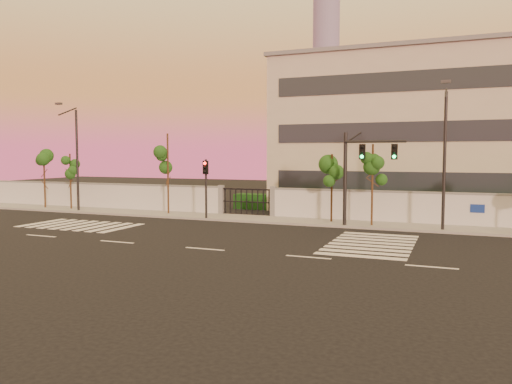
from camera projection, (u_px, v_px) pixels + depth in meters
ground at (205, 249)px, 23.26m from camera, size 120.00×120.00×0.00m
sidewalk at (279, 220)px, 32.96m from camera, size 60.00×3.00×0.15m
perimeter_wall at (288, 203)px, 34.24m from camera, size 60.00×0.36×2.20m
hedge_row at (314, 204)px, 36.39m from camera, size 41.00×4.25×1.80m
institutional_building at (434, 133)px, 39.76m from camera, size 24.40×12.40×12.25m
distant_skyscraper at (326, 59)px, 301.76m from camera, size 16.00×16.00×118.00m
road_markings at (212, 235)px, 27.33m from camera, size 57.00×7.62×0.02m
street_tree_a at (44, 167)px, 40.09m from camera, size 1.60×1.27×4.61m
street_tree_b at (71, 169)px, 39.11m from camera, size 1.50×1.19×4.47m
street_tree_c at (168, 155)px, 35.86m from camera, size 1.63×1.30×5.92m
street_tree_d at (332, 173)px, 31.58m from camera, size 1.61×1.28×4.43m
street_tree_e at (373, 166)px, 29.87m from camera, size 1.50×1.19×5.03m
traffic_signal_main at (357, 168)px, 29.69m from camera, size 3.62×0.51×5.72m
traffic_signal_secondary at (206, 182)px, 33.30m from camera, size 0.32×0.32×4.09m
streetlight_west at (76, 155)px, 37.79m from camera, size 0.49×1.96×8.16m
streetlight_east at (445, 153)px, 27.91m from camera, size 0.50×2.00×8.30m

